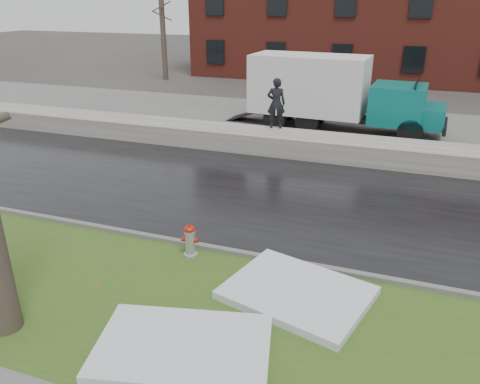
% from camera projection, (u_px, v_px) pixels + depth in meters
% --- Properties ---
extents(ground, '(120.00, 120.00, 0.00)m').
position_uv_depth(ground, '(178.00, 271.00, 9.96)').
color(ground, '#47423D').
rests_on(ground, ground).
extents(verge, '(60.00, 4.50, 0.04)m').
position_uv_depth(verge, '(149.00, 303.00, 8.87)').
color(verge, '#2E4B19').
rests_on(verge, ground).
extents(road, '(60.00, 7.00, 0.03)m').
position_uv_depth(road, '(247.00, 193.00, 13.86)').
color(road, black).
rests_on(road, ground).
extents(parking_lot, '(60.00, 9.00, 0.03)m').
position_uv_depth(parking_lot, '(307.00, 125.00, 21.24)').
color(parking_lot, slate).
rests_on(parking_lot, ground).
extents(curb, '(60.00, 0.15, 0.14)m').
position_uv_depth(curb, '(198.00, 246.00, 10.80)').
color(curb, slate).
rests_on(curb, ground).
extents(snowbank, '(60.00, 1.60, 0.75)m').
position_uv_depth(snowbank, '(283.00, 143.00, 17.37)').
color(snowbank, '#ADA89E').
rests_on(snowbank, ground).
extents(brick_building, '(26.00, 12.00, 10.00)m').
position_uv_depth(brick_building, '(389.00, 2.00, 33.46)').
color(brick_building, maroon).
rests_on(brick_building, ground).
extents(bg_tree_left, '(1.40, 1.62, 6.50)m').
position_uv_depth(bg_tree_left, '(163.00, 30.00, 31.50)').
color(bg_tree_left, brown).
rests_on(bg_tree_left, ground).
extents(bg_tree_center, '(1.40, 1.62, 6.50)m').
position_uv_depth(bg_tree_center, '(265.00, 28.00, 33.11)').
color(bg_tree_center, brown).
rests_on(bg_tree_center, ground).
extents(fire_hydrant, '(0.38, 0.34, 0.78)m').
position_uv_depth(fire_hydrant, '(190.00, 239.00, 10.31)').
color(fire_hydrant, '#ACAFB4').
rests_on(fire_hydrant, verge).
extents(box_truck, '(9.44, 2.69, 3.13)m').
position_uv_depth(box_truck, '(331.00, 92.00, 19.89)').
color(box_truck, black).
rests_on(box_truck, ground).
extents(worker, '(0.78, 0.60, 1.89)m').
position_uv_depth(worker, '(276.00, 103.00, 17.53)').
color(worker, black).
rests_on(worker, snowbank).
extents(snow_patch_near, '(3.03, 2.61, 0.16)m').
position_uv_depth(snow_patch_near, '(297.00, 293.00, 9.02)').
color(snow_patch_near, silver).
rests_on(snow_patch_near, verge).
extents(snow_patch_side, '(3.14, 2.39, 0.18)m').
position_uv_depth(snow_patch_side, '(183.00, 348.00, 7.59)').
color(snow_patch_side, silver).
rests_on(snow_patch_side, verge).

